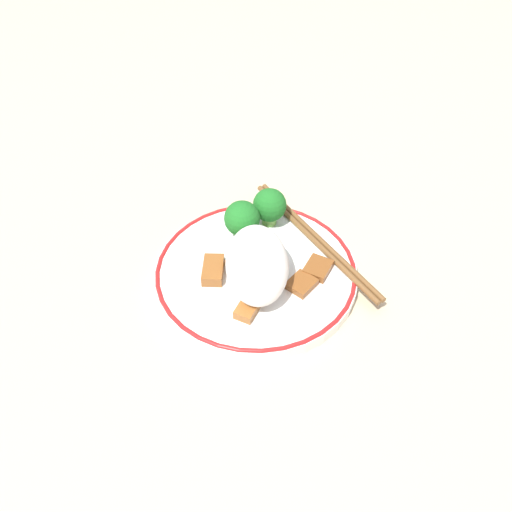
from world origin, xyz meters
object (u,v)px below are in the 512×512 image
object	(u,v)px
broccoli_back_left	(270,206)
broccoli_back_center	(242,219)
chopsticks	(315,238)
plate	(256,272)

from	to	relation	value
broccoli_back_left	broccoli_back_center	size ratio (longest dim) A/B	0.96
broccoli_back_left	chopsticks	world-z (taller)	broccoli_back_left
broccoli_back_center	chopsticks	size ratio (longest dim) A/B	0.24
broccoli_back_center	plate	bearing A→B (deg)	14.46
plate	chopsticks	distance (m)	0.08
plate	chopsticks	size ratio (longest dim) A/B	1.09
broccoli_back_left	broccoli_back_center	distance (m)	0.04
plate	broccoli_back_center	bearing A→B (deg)	-165.54
plate	broccoli_back_left	bearing A→B (deg)	165.35
plate	broccoli_back_center	xyz separation A→B (m)	(-0.05, -0.01, 0.03)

